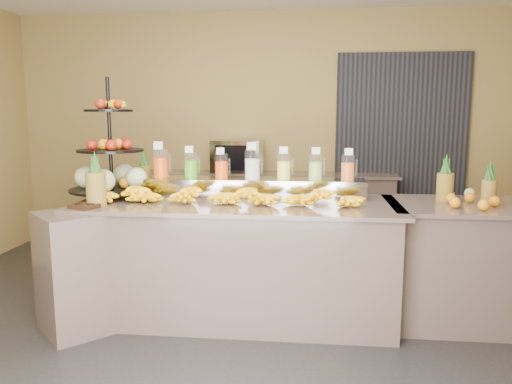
% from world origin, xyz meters
% --- Properties ---
extents(ground, '(6.00, 6.00, 0.00)m').
position_xyz_m(ground, '(0.00, 0.00, 0.00)').
color(ground, black).
rests_on(ground, ground).
extents(room_envelope, '(6.04, 5.02, 2.82)m').
position_xyz_m(room_envelope, '(0.19, 0.79, 1.88)').
color(room_envelope, olive).
rests_on(room_envelope, ground).
extents(buffet_counter, '(2.75, 1.25, 0.93)m').
position_xyz_m(buffet_counter, '(-0.12, 0.26, 0.47)').
color(buffet_counter, gray).
rests_on(buffet_counter, ground).
extents(right_counter, '(1.08, 0.88, 0.93)m').
position_xyz_m(right_counter, '(1.70, 0.40, 0.47)').
color(right_counter, gray).
rests_on(right_counter, ground).
extents(back_ledge, '(3.10, 0.55, 0.93)m').
position_xyz_m(back_ledge, '(0.00, 2.25, 0.47)').
color(back_ledge, gray).
rests_on(back_ledge, ground).
extents(pitcher_tray, '(1.85, 0.30, 0.15)m').
position_xyz_m(pitcher_tray, '(0.08, 0.58, 1.01)').
color(pitcher_tray, gray).
rests_on(pitcher_tray, buffet_counter).
extents(juice_pitcher_orange_a, '(0.13, 0.13, 0.32)m').
position_xyz_m(juice_pitcher_orange_a, '(-0.70, 0.58, 1.19)').
color(juice_pitcher_orange_a, silver).
rests_on(juice_pitcher_orange_a, pitcher_tray).
extents(juice_pitcher_green, '(0.12, 0.12, 0.28)m').
position_xyz_m(juice_pitcher_green, '(-0.44, 0.58, 1.17)').
color(juice_pitcher_green, silver).
rests_on(juice_pitcher_green, pitcher_tray).
extents(juice_pitcher_orange_b, '(0.11, 0.11, 0.27)m').
position_xyz_m(juice_pitcher_orange_b, '(-0.18, 0.58, 1.17)').
color(juice_pitcher_orange_b, silver).
rests_on(juice_pitcher_orange_b, pitcher_tray).
extents(juice_pitcher_milk, '(0.13, 0.13, 0.32)m').
position_xyz_m(juice_pitcher_milk, '(0.08, 0.58, 1.19)').
color(juice_pitcher_milk, silver).
rests_on(juice_pitcher_milk, pitcher_tray).
extents(juice_pitcher_lemon, '(0.12, 0.12, 0.28)m').
position_xyz_m(juice_pitcher_lemon, '(0.34, 0.58, 1.17)').
color(juice_pitcher_lemon, silver).
rests_on(juice_pitcher_lemon, pitcher_tray).
extents(juice_pitcher_lime, '(0.11, 0.12, 0.28)m').
position_xyz_m(juice_pitcher_lime, '(0.60, 0.58, 1.17)').
color(juice_pitcher_lime, silver).
rests_on(juice_pitcher_lime, pitcher_tray).
extents(juice_pitcher_orange_c, '(0.11, 0.12, 0.27)m').
position_xyz_m(juice_pitcher_orange_c, '(0.86, 0.58, 1.17)').
color(juice_pitcher_orange_c, silver).
rests_on(juice_pitcher_orange_c, pitcher_tray).
extents(banana_heap, '(2.08, 0.19, 0.17)m').
position_xyz_m(banana_heap, '(-0.11, 0.23, 1.00)').
color(banana_heap, yellow).
rests_on(banana_heap, buffet_counter).
extents(fruit_stand, '(0.84, 0.84, 0.98)m').
position_xyz_m(fruit_stand, '(-1.04, 0.48, 1.18)').
color(fruit_stand, black).
rests_on(fruit_stand, buffet_counter).
extents(condiment_caddy, '(0.23, 0.20, 0.03)m').
position_xyz_m(condiment_caddy, '(-1.08, -0.08, 0.94)').
color(condiment_caddy, black).
rests_on(condiment_caddy, buffet_counter).
extents(pineapple_left_a, '(0.15, 0.15, 0.41)m').
position_xyz_m(pineapple_left_a, '(-1.03, 0.03, 1.08)').
color(pineapple_left_a, brown).
rests_on(pineapple_left_a, buffet_counter).
extents(pineapple_left_b, '(0.12, 0.12, 0.38)m').
position_xyz_m(pineapple_left_b, '(-0.92, 0.80, 1.07)').
color(pineapple_left_b, brown).
rests_on(pineapple_left_b, buffet_counter).
extents(right_fruit_pile, '(0.42, 0.40, 0.22)m').
position_xyz_m(right_fruit_pile, '(1.75, 0.39, 1.00)').
color(right_fruit_pile, brown).
rests_on(right_fruit_pile, right_counter).
extents(oven_warmer, '(0.59, 0.44, 0.38)m').
position_xyz_m(oven_warmer, '(-0.29, 2.25, 1.12)').
color(oven_warmer, gray).
rests_on(oven_warmer, back_ledge).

